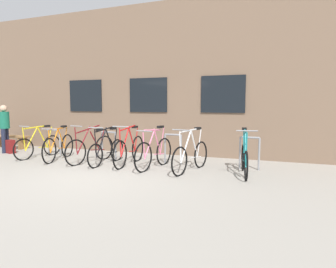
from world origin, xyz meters
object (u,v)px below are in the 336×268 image
object	(u,v)px
bicycle_orange	(59,147)
bicycle_yellow	(39,145)
bicycle_red	(129,150)
backpack	(11,147)
bicycle_white	(191,155)
person_by_bench	(4,125)
bicycle_teal	(245,158)
bicycle_maroon	(91,148)
bicycle_pink	(154,152)
wooden_bench	(10,139)
bicycle_black	(107,151)

from	to	relation	value
bicycle_orange	bicycle_yellow	world-z (taller)	bicycle_yellow
bicycle_red	backpack	xyz separation A→B (m)	(-4.55, 0.28, -0.18)
bicycle_orange	bicycle_red	distance (m)	2.24
bicycle_white	person_by_bench	world-z (taller)	person_by_bench
bicycle_teal	bicycle_yellow	bearing A→B (deg)	179.29
bicycle_maroon	bicycle_orange	size ratio (longest dim) A/B	1.02
person_by_bench	backpack	distance (m)	0.74
bicycle_maroon	bicycle_teal	world-z (taller)	bicycle_teal
bicycle_white	bicycle_pink	xyz separation A→B (m)	(-0.96, 0.02, 0.01)
bicycle_white	bicycle_orange	xyz separation A→B (m)	(-3.98, 0.07, 0.00)
bicycle_maroon	bicycle_teal	distance (m)	4.16
bicycle_red	backpack	size ratio (longest dim) A/B	4.16
person_by_bench	backpack	xyz separation A→B (m)	(0.27, -0.05, -0.69)
bicycle_red	bicycle_white	bearing A→B (deg)	-5.63
bicycle_pink	backpack	size ratio (longest dim) A/B	3.85
wooden_bench	backpack	bearing A→B (deg)	-40.21
bicycle_teal	bicycle_orange	world-z (taller)	bicycle_teal
wooden_bench	bicycle_pink	bearing A→B (deg)	-11.20
bicycle_white	bicycle_yellow	xyz separation A→B (m)	(-4.83, 0.18, -0.02)
bicycle_yellow	bicycle_black	bearing A→B (deg)	-3.04
bicycle_black	person_by_bench	distance (m)	4.26
bicycle_maroon	backpack	size ratio (longest dim) A/B	3.95
bicycle_red	wooden_bench	size ratio (longest dim) A/B	1.17
bicycle_maroon	bicycle_red	bearing A→B (deg)	3.15
backpack	bicycle_pink	bearing A→B (deg)	11.91
bicycle_yellow	wooden_bench	distance (m)	2.65
bicycle_black	bicycle_teal	bearing A→B (deg)	0.89
bicycle_maroon	bicycle_pink	xyz separation A→B (m)	(1.96, -0.09, 0.01)
bicycle_yellow	bicycle_red	size ratio (longest dim) A/B	0.89
bicycle_teal	wooden_bench	bearing A→B (deg)	172.23
bicycle_maroon	bicycle_yellow	world-z (taller)	bicycle_maroon
bicycle_orange	bicycle_black	bearing A→B (deg)	-0.63
bicycle_white	person_by_bench	distance (m)	6.60
wooden_bench	backpack	distance (m)	1.26
bicycle_maroon	bicycle_yellow	distance (m)	1.92
bicycle_white	wooden_bench	xyz separation A→B (m)	(-7.25, 1.26, -0.04)
person_by_bench	bicycle_black	bearing A→B (deg)	-6.12
bicycle_red	bicycle_maroon	bearing A→B (deg)	-176.85
bicycle_teal	backpack	xyz separation A→B (m)	(-7.53, 0.35, -0.16)
bicycle_red	person_by_bench	distance (m)	4.86
bicycle_orange	bicycle_teal	bearing A→B (deg)	0.42
bicycle_teal	bicycle_red	world-z (taller)	bicycle_red
bicycle_maroon	bicycle_pink	world-z (taller)	bicycle_pink
bicycle_pink	bicycle_red	bearing A→B (deg)	168.85
bicycle_pink	backpack	xyz separation A→B (m)	(-5.33, 0.43, -0.18)
bicycle_maroon	bicycle_black	bearing A→B (deg)	-6.10
bicycle_black	wooden_bench	distance (m)	5.04
bicycle_teal	bicycle_maroon	bearing A→B (deg)	179.96
bicycle_teal	bicycle_pink	world-z (taller)	bicycle_teal
bicycle_yellow	backpack	xyz separation A→B (m)	(-1.46, 0.27, -0.15)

